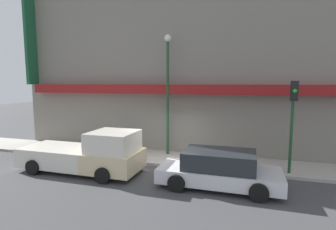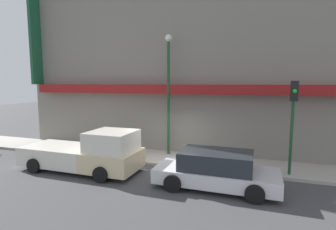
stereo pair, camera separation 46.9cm
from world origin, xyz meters
name	(u,v)px [view 1 (the left image)]	position (x,y,z in m)	size (l,w,h in m)	color
ground_plane	(167,167)	(0.00, 0.00, 0.00)	(80.00, 80.00, 0.00)	#424244
sidewalk	(174,159)	(0.00, 1.21, 0.07)	(36.00, 2.43, 0.13)	#ADA89E
building	(187,58)	(-0.02, 3.91, 5.32)	(19.80, 3.80, 11.07)	gray
pickup_truck	(88,154)	(-3.12, -1.59, 0.81)	(5.45, 2.20, 1.87)	beige
parked_car	(219,169)	(2.54, -1.59, 0.67)	(4.52, 2.06, 1.38)	silver
fire_hydrant	(186,156)	(0.80, 0.51, 0.46)	(0.18, 0.18, 0.66)	yellow
street_lamp	(168,82)	(-0.53, 1.84, 3.96)	(0.36, 0.36, 6.22)	#1E4728
traffic_light	(293,111)	(5.25, 0.37, 2.77)	(0.28, 0.42, 3.85)	#1E4728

